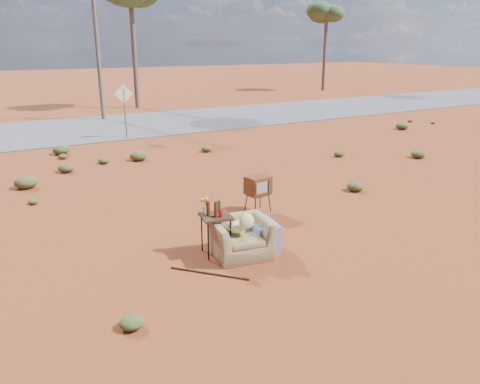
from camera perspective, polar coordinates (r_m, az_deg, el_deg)
ground at (r=8.83m, az=0.54°, el=-7.34°), size 140.00×140.00×0.00m
highway at (r=22.56m, az=-19.58°, el=7.17°), size 140.00×7.00×0.04m
armchair at (r=8.60m, az=0.58°, el=-4.91°), size 1.35×0.85×0.93m
tv_unit at (r=10.68m, az=2.22°, el=0.77°), size 0.58×0.50×0.85m
side_table at (r=8.50m, az=-3.27°, el=-2.65°), size 0.62×0.62×1.07m
rusty_bar at (r=8.05m, az=-3.74°, el=-9.86°), size 0.97×1.09×0.04m
road_sign at (r=19.81m, az=-13.94°, el=10.68°), size 0.78×0.06×2.19m
eucalyptus_right at (r=40.49m, az=10.53°, el=20.50°), size 3.20×3.20×7.10m
utility_pole_center at (r=25.13m, az=-17.12°, el=17.86°), size 1.40×0.20×8.00m
scrub_patch at (r=12.28m, az=-13.46°, el=0.15°), size 17.49×8.07×0.33m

